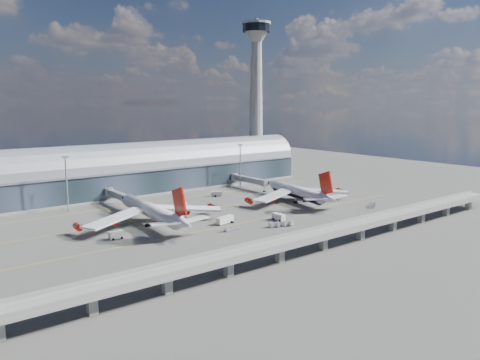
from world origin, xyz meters
TOP-DOWN VIEW (x-y plane):
  - ground at (0.00, 0.00)m, footprint 500.00×500.00m
  - taxi_lines at (0.00, 22.11)m, footprint 200.00×80.12m
  - terminal at (0.00, 77.99)m, footprint 200.00×30.00m
  - control_tower at (85.00, 83.00)m, footprint 19.00×19.00m
  - guideway at (-0.00, -55.00)m, footprint 220.00×8.50m
  - floodlight_mast_left at (-50.00, 55.00)m, footprint 3.00×0.70m
  - floodlight_mast_right at (50.00, 55.00)m, footprint 3.00×0.70m
  - airliner_left at (-30.31, 10.06)m, footprint 61.99×65.13m
  - airliner_right at (48.39, 5.52)m, footprint 57.20×59.85m
  - jet_bridge_left at (-26.69, 53.12)m, footprint 4.40×28.00m
  - jet_bridge_right at (52.20, 51.18)m, footprint 4.40×32.00m
  - service_truck_0 at (-18.10, 9.91)m, footprint 3.89×6.29m
  - service_truck_1 at (-50.47, 0.05)m, footprint 5.17×2.63m
  - service_truck_2 at (-6.00, -6.54)m, footprint 8.71×4.00m
  - service_truck_3 at (14.97, -16.31)m, footprint 2.56×6.13m
  - service_truck_4 at (-4.71, 29.18)m, footprint 2.51×4.91m
  - service_truck_5 at (24.33, 42.61)m, footprint 5.82×4.90m
  - cargo_train_0 at (-9.81, -16.91)m, footprint 7.64×2.28m
  - cargo_train_1 at (9.04, -24.29)m, footprint 11.20×5.38m
  - cargo_train_2 at (68.02, -24.72)m, footprint 7.43×5.52m

SIDE VIEW (x-z plane):
  - ground at x=0.00m, z-range 0.00..0.00m
  - taxi_lines at x=0.00m, z-range 0.00..0.01m
  - cargo_train_0 at x=-9.81m, z-range 0.04..1.72m
  - cargo_train_2 at x=68.02m, z-range 0.04..1.77m
  - cargo_train_1 at x=9.04m, z-range 0.04..1.92m
  - service_truck_0 at x=-18.10m, z-range 0.04..2.52m
  - service_truck_5 at x=24.33m, z-range 0.03..2.73m
  - service_truck_4 at x=-4.71m, z-range 0.01..2.84m
  - service_truck_1 at x=-50.47m, z-range 0.01..2.99m
  - service_truck_3 at x=14.97m, z-range 0.03..3.00m
  - service_truck_2 at x=-6.00m, z-range 0.06..3.11m
  - airliner_right at x=48.39m, z-range -4.59..14.49m
  - jet_bridge_left at x=-26.69m, z-range 1.55..8.80m
  - jet_bridge_right at x=52.20m, z-range 1.56..8.81m
  - guideway at x=0.00m, z-range 1.69..8.89m
  - airliner_left at x=-30.31m, z-range -4.25..15.59m
  - terminal at x=0.00m, z-range -2.66..25.34m
  - floodlight_mast_left at x=-50.00m, z-range 0.78..26.48m
  - floodlight_mast_right at x=50.00m, z-range 0.78..26.48m
  - control_tower at x=85.00m, z-range 0.14..103.14m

